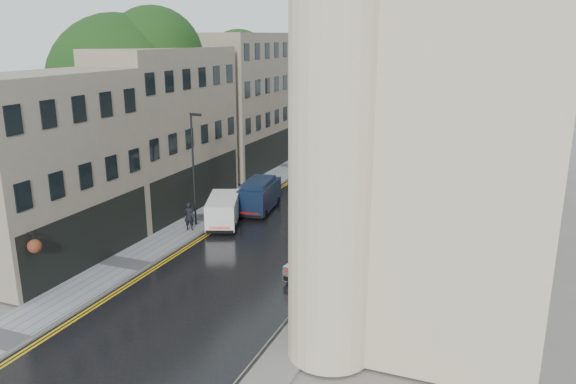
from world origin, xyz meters
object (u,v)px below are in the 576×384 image
Objects in this scene: cream_bus at (308,181)px; white_van at (207,218)px; navy_van at (241,200)px; tree_far at (217,101)px; lamp_post_near at (193,170)px; tree_near at (122,110)px; lamp_post_far at (295,124)px; pedestrian at (189,216)px; silver_hatchback at (291,265)px; white_lorry at (385,152)px.

white_van is at bearing -100.91° from cream_bus.
cream_bus is at bearing 56.78° from navy_van.
lamp_post_near is at bearing -66.68° from tree_far.
tree_near is 13.02m from tree_far.
pedestrian is at bearing -104.45° from lamp_post_far.
pedestrian is at bearing 163.08° from silver_hatchback.
lamp_post_near is at bearing -90.24° from pedestrian.
lamp_post_near is (6.82, -2.12, -3.24)m from tree_near.
tree_far is at bearing 118.73° from lamp_post_near.
cream_bus reaches higher than white_van.
lamp_post_far is (-8.35, 0.02, 2.00)m from white_lorry.
navy_van is 4.26m from pedestrian.
lamp_post_near reaches higher than pedestrian.
cream_bus is at bearing -78.95° from lamp_post_far.
silver_hatchback is (15.31, -20.66, -5.39)m from tree_far.
cream_bus is 10.06m from white_van.
tree_near is at bearing -128.28° from lamp_post_far.
white_van is 19.26m from lamp_post_far.
tree_near is 7.84m from lamp_post_near.
white_lorry is (3.70, 9.43, 0.66)m from cream_bus.
navy_van is (8.38, -12.30, -5.03)m from tree_far.
navy_van is 0.65× the size of lamp_post_near.
cream_bus is at bearing 49.46° from white_van.
navy_van is at bearing -55.73° from tree_far.
silver_hatchback is (0.47, -23.56, -1.20)m from white_lorry.
cream_bus is 14.74m from silver_hatchback.
lamp_post_near is at bearing 158.20° from silver_hatchback.
navy_van reaches higher than silver_hatchback.
navy_van is (-6.93, 8.36, 0.36)m from silver_hatchback.
white_lorry is 8.59m from lamp_post_far.
white_van is at bearing -104.92° from navy_van.
lamp_post_near is at bearing -17.29° from tree_near.
pedestrian is (-8.11, -19.12, -1.02)m from white_lorry.
tree_near reaches higher than tree_far.
tree_near is 7.72× the size of pedestrian.
silver_hatchback is (15.61, -7.66, -6.10)m from tree_near.
navy_van is at bearing -112.05° from white_lorry.
silver_hatchback is at bearing 141.55° from pedestrian.
tree_near reaches higher than cream_bus.
tree_near is 10.59m from white_van.
tree_far is 2.83× the size of silver_hatchback.
silver_hatchback is at bearing -26.80° from lamp_post_near.
tree_far is 13.80m from cream_bus.
cream_bus reaches higher than silver_hatchback.
tree_near is 3.00× the size of navy_van.
navy_van is at bearing 62.02° from lamp_post_near.
cream_bus is 6.39m from navy_van.
silver_hatchback is 2.44× the size of pedestrian.
lamp_post_near is 18.04m from lamp_post_far.
lamp_post_far is at bearing 66.90° from tree_near.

